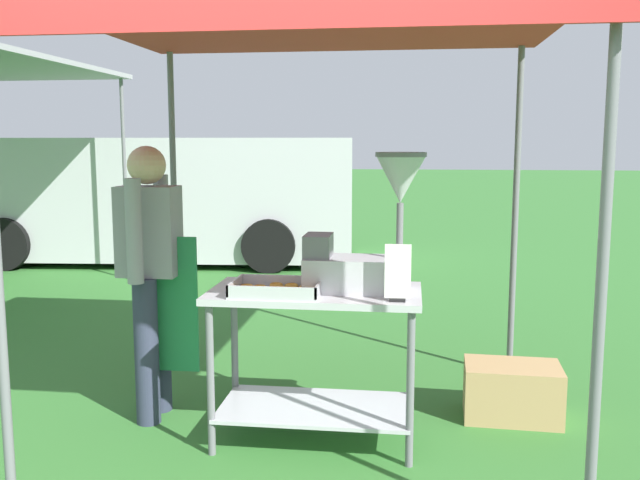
# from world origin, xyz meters

# --- Properties ---
(ground_plane) EXTENTS (70.00, 70.00, 0.00)m
(ground_plane) POSITION_xyz_m (0.00, 6.00, 0.00)
(ground_plane) COLOR #33702D
(stall_canopy) EXTENTS (2.62, 2.41, 2.31)m
(stall_canopy) POSITION_xyz_m (0.16, 1.07, 2.22)
(stall_canopy) COLOR slate
(stall_canopy) RESTS_ON ground
(donut_cart) EXTENTS (1.13, 0.60, 0.84)m
(donut_cart) POSITION_xyz_m (0.16, 0.97, 0.59)
(donut_cart) COLOR #B7B7BC
(donut_cart) RESTS_ON ground
(donut_tray) EXTENTS (0.46, 0.32, 0.07)m
(donut_tray) POSITION_xyz_m (-0.02, 0.84, 0.87)
(donut_tray) COLOR #B7B7BC
(donut_tray) RESTS_ON donut_cart
(donut_fryer) EXTENTS (0.63, 0.28, 0.73)m
(donut_fryer) POSITION_xyz_m (0.45, 0.98, 1.12)
(donut_fryer) COLOR #B7B7BC
(donut_fryer) RESTS_ON donut_cart
(menu_sign) EXTENTS (0.13, 0.05, 0.29)m
(menu_sign) POSITION_xyz_m (0.60, 0.76, 0.97)
(menu_sign) COLOR black
(menu_sign) RESTS_ON donut_cart
(vendor) EXTENTS (0.45, 0.53, 1.61)m
(vendor) POSITION_xyz_m (-0.84, 1.18, 0.90)
(vendor) COLOR #2D3347
(vendor) RESTS_ON ground
(supply_crate) EXTENTS (0.57, 0.39, 0.32)m
(supply_crate) POSITION_xyz_m (1.28, 1.43, 0.16)
(supply_crate) COLOR tan
(supply_crate) RESTS_ON ground
(van_silver) EXTENTS (5.64, 2.43, 1.69)m
(van_silver) POSITION_xyz_m (-2.90, 6.67, 0.88)
(van_silver) COLOR #BCBCC1
(van_silver) RESTS_ON ground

